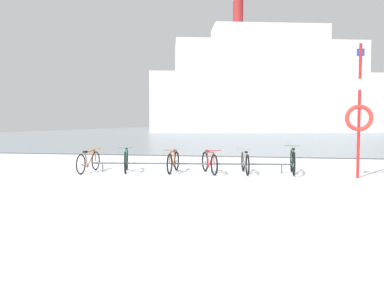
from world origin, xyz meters
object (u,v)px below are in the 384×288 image
object	(u,v)px
bicycle_2	(173,162)
bicycle_4	(245,163)
bicycle_5	(293,161)
bicycle_1	(126,160)
bicycle_0	(89,162)
bicycle_3	(209,162)
ferry_ship	(272,89)
rescue_post	(359,115)

from	to	relation	value
bicycle_2	bicycle_4	bearing A→B (deg)	3.07
bicycle_5	bicycle_1	bearing A→B (deg)	-175.31
bicycle_0	bicycle_3	bearing A→B (deg)	6.11
bicycle_2	bicycle_3	xyz separation A→B (m)	(1.17, -0.04, 0.00)
bicycle_1	bicycle_4	xyz separation A→B (m)	(3.78, 0.25, -0.03)
bicycle_1	bicycle_4	bearing A→B (deg)	3.85
bicycle_0	bicycle_1	xyz separation A→B (m)	(1.14, 0.32, 0.03)
ferry_ship	bicycle_1	bearing A→B (deg)	-96.80
bicycle_5	bicycle_4	bearing A→B (deg)	-173.13
bicycle_2	bicycle_5	world-z (taller)	bicycle_5
bicycle_3	rescue_post	size ratio (longest dim) A/B	0.40
bicycle_1	bicycle_5	distance (m)	5.24
bicycle_1	bicycle_4	distance (m)	3.79
bicycle_5	ferry_ship	distance (m)	53.16
bicycle_3	ferry_ship	size ratio (longest dim) A/B	0.04
bicycle_1	bicycle_0	bearing A→B (deg)	-164.46
bicycle_5	rescue_post	world-z (taller)	rescue_post
bicycle_3	bicycle_4	size ratio (longest dim) A/B	0.92
bicycle_1	bicycle_2	size ratio (longest dim) A/B	1.01
bicycle_0	bicycle_4	distance (m)	4.95
bicycle_1	ferry_ship	xyz separation A→B (m)	(6.34, 53.13, 6.89)
bicycle_1	bicycle_4	world-z (taller)	bicycle_1
bicycle_2	bicycle_3	distance (m)	1.17
bicycle_2	rescue_post	distance (m)	5.65
bicycle_3	ferry_ship	distance (m)	53.61
bicycle_2	bicycle_3	size ratio (longest dim) A/B	1.06
bicycle_1	rescue_post	distance (m)	7.12
rescue_post	ferry_ship	size ratio (longest dim) A/B	0.09
bicycle_1	bicycle_4	size ratio (longest dim) A/B	0.98
bicycle_4	bicycle_5	xyz separation A→B (m)	(1.44, 0.17, 0.04)
ferry_ship	bicycle_3	bearing A→B (deg)	-93.94
bicycle_0	bicycle_1	bearing A→B (deg)	15.54
bicycle_2	ferry_ship	xyz separation A→B (m)	(4.82, 53.00, 6.92)
bicycle_3	bicycle_4	distance (m)	1.11
rescue_post	bicycle_4	bearing A→B (deg)	173.16
rescue_post	ferry_ship	xyz separation A→B (m)	(-0.63, 53.26, 5.46)
bicycle_3	bicycle_5	distance (m)	2.56
bicycle_0	bicycle_3	xyz separation A→B (m)	(3.82, 0.41, 0.00)
bicycle_2	ferry_ship	distance (m)	53.67
bicycle_4	ferry_ship	world-z (taller)	ferry_ship
bicycle_0	ferry_ship	bearing A→B (deg)	82.04
bicycle_4	rescue_post	size ratio (longest dim) A/B	0.43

